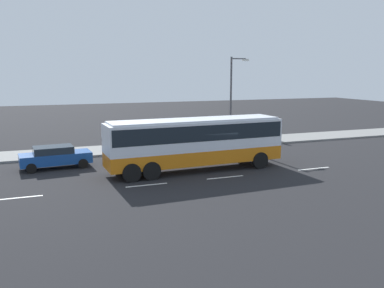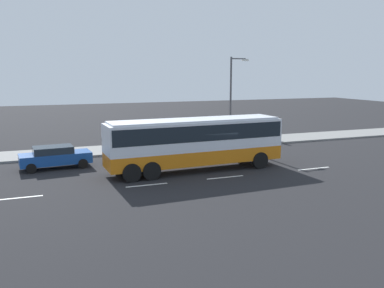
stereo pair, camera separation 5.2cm
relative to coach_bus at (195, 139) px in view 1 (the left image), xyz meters
name	(u,v)px [view 1 (the left image)]	position (x,y,z in m)	size (l,w,h in m)	color
ground_plane	(213,169)	(1.23, 0.01, -2.07)	(120.00, 120.00, 0.00)	black
sidewalk_curb	(173,146)	(1.23, 8.55, -2.00)	(80.00, 4.00, 0.15)	gray
lane_centreline	(281,172)	(4.98, -2.31, -2.07)	(47.19, 0.16, 0.01)	white
coach_bus	(195,139)	(0.00, 0.00, 0.00)	(11.54, 3.06, 3.34)	orange
car_blue_saloon	(55,156)	(-8.43, 3.86, -1.28)	(4.64, 2.22, 1.47)	#194799
pedestrian_near_curb	(144,140)	(-1.65, 7.03, -1.06)	(0.32, 0.32, 1.52)	black
pedestrian_at_crossing	(276,130)	(10.85, 7.77, -0.99)	(0.32, 0.32, 1.64)	brown
street_lamp	(233,95)	(6.10, 7.09, 2.28)	(1.66, 0.24, 7.38)	#47474C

